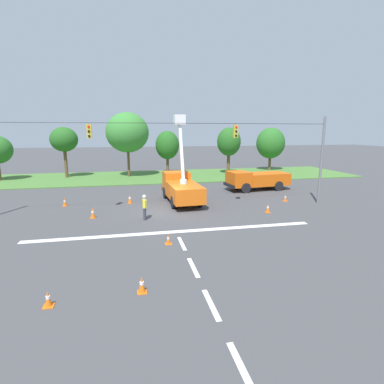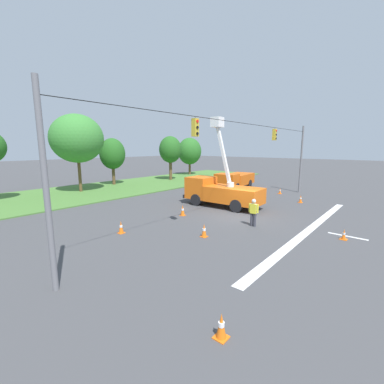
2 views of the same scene
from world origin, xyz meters
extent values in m
plane|color=#424244|center=(0.00, 0.00, 0.00)|extent=(200.00, 200.00, 0.00)
cube|color=#477533|center=(0.00, 18.00, 0.05)|extent=(56.00, 12.00, 0.10)
cube|color=silver|center=(0.00, -4.86, 0.00)|extent=(17.60, 0.50, 0.01)
cube|color=silver|center=(0.00, -6.86, 0.00)|extent=(0.20, 2.00, 0.01)
cube|color=silver|center=(0.00, -9.86, 0.00)|extent=(0.20, 2.00, 0.01)
cube|color=silver|center=(0.00, -12.86, 0.00)|extent=(0.20, 2.00, 0.01)
cube|color=silver|center=(0.00, -15.86, 0.00)|extent=(0.20, 2.00, 0.01)
cylinder|color=slate|center=(13.00, 0.00, 3.60)|extent=(0.20, 0.20, 7.20)
cylinder|color=black|center=(0.00, 0.00, 6.60)|extent=(26.00, 0.03, 0.03)
cylinder|color=black|center=(-5.26, 0.00, 6.55)|extent=(0.02, 0.02, 0.10)
cube|color=gold|center=(-5.26, 0.00, 6.02)|extent=(0.32, 0.28, 0.96)
cylinder|color=red|center=(-5.26, -0.16, 6.34)|extent=(0.16, 0.05, 0.16)
cylinder|color=black|center=(-5.26, -0.16, 6.02)|extent=(0.16, 0.05, 0.16)
cylinder|color=black|center=(-5.26, -0.16, 5.70)|extent=(0.16, 0.05, 0.16)
cylinder|color=black|center=(5.41, 0.00, 6.55)|extent=(0.02, 0.02, 0.10)
cube|color=gold|center=(5.41, 0.00, 6.02)|extent=(0.32, 0.28, 0.96)
cylinder|color=red|center=(5.41, -0.16, 6.34)|extent=(0.16, 0.05, 0.16)
cylinder|color=black|center=(5.41, -0.16, 6.02)|extent=(0.16, 0.05, 0.16)
cylinder|color=black|center=(5.41, -0.16, 5.70)|extent=(0.16, 0.05, 0.16)
cylinder|color=brown|center=(-10.72, 19.29, 1.77)|extent=(0.40, 0.40, 3.55)
ellipsoid|color=#235B1E|center=(-10.72, 19.29, 5.01)|extent=(3.44, 3.08, 3.12)
cylinder|color=brown|center=(-2.72, 18.58, 1.76)|extent=(0.33, 0.33, 3.51)
ellipsoid|color=#387F33|center=(-2.72, 18.58, 5.87)|extent=(5.55, 5.49, 5.18)
cylinder|color=brown|center=(2.74, 20.47, 1.35)|extent=(0.39, 0.39, 2.70)
ellipsoid|color=#235B1E|center=(2.74, 20.47, 4.12)|extent=(3.33, 3.04, 3.98)
cylinder|color=brown|center=(11.11, 18.25, 1.60)|extent=(0.44, 0.44, 3.20)
ellipsoid|color=#235B1E|center=(11.11, 18.25, 4.60)|extent=(3.29, 3.32, 3.92)
cylinder|color=brown|center=(18.84, 21.09, 1.18)|extent=(0.40, 0.40, 2.36)
ellipsoid|color=#286623|center=(18.84, 21.09, 4.24)|extent=(4.42, 3.98, 4.70)
cube|color=orange|center=(1.71, 1.63, 1.13)|extent=(2.62, 4.71, 1.25)
cube|color=orange|center=(1.55, 4.91, 1.43)|extent=(2.39, 2.08, 1.87)
cube|color=#1E2838|center=(1.52, 5.60, 1.76)|extent=(2.04, 0.20, 0.84)
cube|color=black|center=(1.50, 5.98, 0.65)|extent=(2.40, 0.28, 0.30)
cylinder|color=black|center=(0.46, 4.60, 0.50)|extent=(0.33, 1.01, 1.00)
cylinder|color=black|center=(2.67, 4.70, 0.50)|extent=(0.33, 1.01, 1.00)
cylinder|color=black|center=(0.65, 0.76, 0.50)|extent=(0.33, 1.01, 1.00)
cylinder|color=black|center=(2.85, 0.87, 0.50)|extent=(0.33, 1.01, 1.00)
cylinder|color=silver|center=(1.70, 1.96, 1.93)|extent=(0.60, 0.60, 0.36)
cube|color=white|center=(1.66, 2.64, 4.25)|extent=(0.32, 1.61, 5.04)
cube|color=white|center=(1.63, 3.32, 6.99)|extent=(0.94, 0.84, 0.80)
cube|color=#D6560F|center=(11.42, 6.80, 1.12)|extent=(4.74, 2.93, 1.24)
cube|color=#D6560F|center=(8.22, 6.45, 1.25)|extent=(2.17, 2.55, 1.50)
cube|color=#1E2838|center=(7.55, 6.38, 1.52)|extent=(0.32, 2.09, 0.68)
cube|color=black|center=(7.19, 6.34, 0.65)|extent=(0.42, 2.46, 0.30)
cylinder|color=black|center=(8.60, 5.36, 0.50)|extent=(1.02, 0.39, 1.00)
cylinder|color=black|center=(8.36, 7.60, 0.50)|extent=(1.02, 0.39, 1.00)
cylinder|color=black|center=(12.34, 5.76, 0.50)|extent=(1.02, 0.39, 1.00)
cylinder|color=black|center=(12.10, 8.01, 0.50)|extent=(1.02, 0.39, 1.00)
cylinder|color=#383842|center=(-1.74, -1.79, 0.42)|extent=(0.18, 0.18, 0.85)
cylinder|color=#383842|center=(-1.73, -1.99, 0.42)|extent=(0.18, 0.18, 0.85)
cube|color=yellow|center=(-1.73, -1.89, 1.15)|extent=(0.26, 0.41, 0.60)
cube|color=silver|center=(-1.73, -1.89, 1.15)|extent=(0.11, 0.42, 0.62)
cylinder|color=yellow|center=(-1.75, -1.62, 1.18)|extent=(0.11, 0.11, 0.55)
cylinder|color=yellow|center=(-1.72, -2.15, 1.18)|extent=(0.11, 0.11, 0.55)
sphere|color=tan|center=(-1.73, -1.89, 1.58)|extent=(0.22, 0.22, 0.22)
sphere|color=white|center=(-1.73, -1.89, 1.64)|extent=(0.26, 0.26, 0.26)
cube|color=orange|center=(-2.36, -11.54, 0.01)|extent=(0.36, 0.36, 0.03)
cone|color=orange|center=(-2.36, -11.54, 0.35)|extent=(0.26, 0.26, 0.65)
cylinder|color=white|center=(-2.36, -11.54, 0.39)|extent=(0.16, 0.16, 0.12)
cube|color=orange|center=(-0.74, -6.79, 0.01)|extent=(0.36, 0.36, 0.03)
cone|color=orange|center=(-0.74, -6.79, 0.31)|extent=(0.22, 0.22, 0.55)
cylinder|color=white|center=(-0.74, -6.79, 0.33)|extent=(0.14, 0.14, 0.10)
cube|color=orange|center=(-5.60, -11.80, 0.01)|extent=(0.36, 0.36, 0.03)
cone|color=orange|center=(-5.60, -11.80, 0.32)|extent=(0.23, 0.23, 0.57)
cylinder|color=white|center=(-5.60, -11.80, 0.35)|extent=(0.14, 0.14, 0.10)
cube|color=orange|center=(10.62, 1.23, 0.01)|extent=(0.36, 0.36, 0.03)
cone|color=orange|center=(10.62, 1.23, 0.33)|extent=(0.24, 0.24, 0.61)
cylinder|color=white|center=(10.62, 1.23, 0.36)|extent=(0.15, 0.15, 0.11)
cube|color=orange|center=(-7.94, 3.39, 0.01)|extent=(0.36, 0.36, 0.03)
cone|color=orange|center=(-7.94, 3.39, 0.39)|extent=(0.28, 0.28, 0.71)
cylinder|color=white|center=(-7.94, 3.39, 0.42)|extent=(0.18, 0.18, 0.13)
cube|color=orange|center=(7.45, -1.92, 0.01)|extent=(0.36, 0.36, 0.03)
cone|color=orange|center=(7.45, -1.92, 0.37)|extent=(0.27, 0.27, 0.67)
cylinder|color=white|center=(7.45, -1.92, 0.40)|extent=(0.17, 0.17, 0.12)
cube|color=orange|center=(-2.71, 3.27, 0.01)|extent=(0.36, 0.36, 0.03)
cone|color=orange|center=(-2.71, 3.27, 0.42)|extent=(0.31, 0.31, 0.78)
cylinder|color=white|center=(-2.71, 3.27, 0.46)|extent=(0.19, 0.19, 0.14)
cube|color=orange|center=(-5.31, -0.70, 0.01)|extent=(0.36, 0.36, 0.03)
cone|color=orange|center=(-5.31, -0.70, 0.39)|extent=(0.29, 0.29, 0.73)
cylinder|color=white|center=(-5.31, -0.70, 0.43)|extent=(0.18, 0.18, 0.13)
camera|label=1|loc=(-2.63, -22.11, 6.01)|focal=28.00mm
camera|label=2|loc=(-16.27, -9.05, 4.99)|focal=24.00mm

